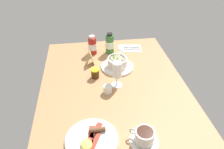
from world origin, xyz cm
name	(u,v)px	position (x,y,z in cm)	size (l,w,h in cm)	color
ground_plane	(113,86)	(0.00, 0.00, -1.50)	(110.00, 84.00, 3.00)	#B27F51
porridge_bowl	(117,63)	(16.66, -4.89, 3.32)	(21.02, 21.02, 7.92)	silver
cutlery_setting	(129,48)	(40.58, -17.62, 0.27)	(13.38, 18.39, 0.90)	silver
coffee_cup	(144,137)	(-41.20, -7.35, 3.17)	(12.79, 12.79, 6.62)	silver
creamer_jug	(108,89)	(-6.88, 4.07, 2.35)	(4.84, 5.85, 5.16)	silver
wine_glass	(117,71)	(-1.14, -1.82, 10.04)	(6.53, 6.53, 15.49)	white
jam_jar	(95,73)	(8.06, 10.03, 3.04)	(5.10, 5.10, 6.00)	#47270D
sauce_bottle_green	(110,44)	(36.75, -2.58, 6.97)	(6.03, 6.03, 15.11)	#337233
sauce_bottle_red	(92,46)	(37.07, 9.71, 6.25)	(5.92, 5.92, 13.84)	#B21E19
breakfast_plate	(92,139)	(-37.80, 14.91, 0.95)	(23.08, 23.08, 3.70)	silver
menu_card	(90,58)	(23.67, 12.19, 4.62)	(4.84, 5.40, 9.34)	tan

